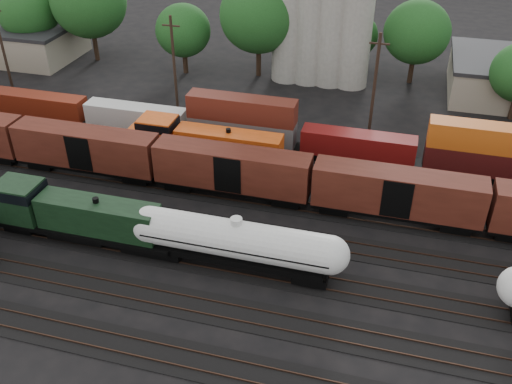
% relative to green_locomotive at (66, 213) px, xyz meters
% --- Properties ---
extents(ground, '(600.00, 600.00, 0.00)m').
position_rel_green_locomotive_xyz_m(ground, '(11.19, 5.00, -2.67)').
color(ground, black).
extents(tracks, '(180.00, 33.20, 0.20)m').
position_rel_green_locomotive_xyz_m(tracks, '(11.19, 5.00, -2.62)').
color(tracks, black).
rests_on(tracks, ground).
extents(green_locomotive, '(17.71, 3.12, 4.69)m').
position_rel_green_locomotive_xyz_m(green_locomotive, '(0.00, 0.00, 0.00)').
color(green_locomotive, black).
rests_on(green_locomotive, ground).
extents(tank_car_a, '(18.03, 3.23, 4.73)m').
position_rel_green_locomotive_xyz_m(tank_car_a, '(15.26, -0.00, 0.13)').
color(tank_car_a, white).
rests_on(tank_car_a, ground).
extents(orange_locomotive, '(18.51, 3.08, 4.63)m').
position_rel_green_locomotive_xyz_m(orange_locomotive, '(6.70, 15.00, -0.03)').
color(orange_locomotive, black).
rests_on(orange_locomotive, ground).
extents(boxcar_string, '(184.40, 2.90, 4.20)m').
position_rel_green_locomotive_xyz_m(boxcar_string, '(34.86, 10.00, 0.45)').
color(boxcar_string, black).
rests_on(boxcar_string, ground).
extents(container_wall, '(160.00, 2.60, 5.80)m').
position_rel_green_locomotive_xyz_m(container_wall, '(-0.44, 20.00, -0.15)').
color(container_wall, black).
rests_on(container_wall, ground).
extents(grain_silo, '(13.40, 5.00, 29.00)m').
position_rel_green_locomotive_xyz_m(grain_silo, '(14.48, 41.00, 8.59)').
color(grain_silo, '#A3A096').
rests_on(grain_silo, ground).
extents(industrial_sheds, '(119.38, 17.26, 5.10)m').
position_rel_green_locomotive_xyz_m(industrial_sheds, '(17.82, 40.25, -0.11)').
color(industrial_sheds, '#9E937F').
rests_on(industrial_sheds, ground).
extents(tree_band, '(162.96, 21.28, 14.04)m').
position_rel_green_locomotive_xyz_m(tree_band, '(23.41, 40.62, 5.16)').
color(tree_band, black).
rests_on(tree_band, ground).
extents(utility_poles, '(122.20, 0.36, 12.00)m').
position_rel_green_locomotive_xyz_m(utility_poles, '(11.19, 27.00, 3.54)').
color(utility_poles, black).
rests_on(utility_poles, ground).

